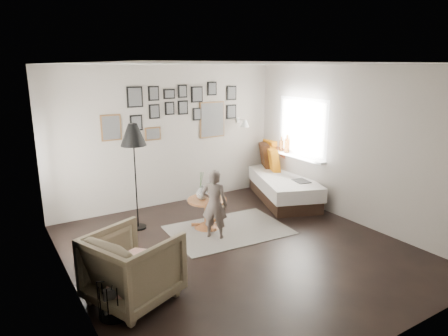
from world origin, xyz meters
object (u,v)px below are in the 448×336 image
vase (202,191)px  demijohn_small (313,203)px  daybed (279,182)px  pedestal_table (207,215)px  armchair (133,267)px  child (214,204)px  floor_lamp (133,139)px  magazine_basket (114,298)px  demijohn_large (301,202)px

vase → demijohn_small: size_ratio=1.07×
daybed → pedestal_table: bearing=-142.1°
vase → daybed: size_ratio=0.19×
armchair → child: size_ratio=0.82×
pedestal_table → demijohn_small: (2.00, -0.37, -0.07)m
vase → daybed: (2.08, 0.60, -0.31)m
armchair → demijohn_small: size_ratio=2.10×
floor_lamp → child: size_ratio=1.58×
magazine_basket → demijohn_small: 4.17m
daybed → child: child is taller
daybed → demijohn_small: (0.00, -0.99, -0.16)m
floor_lamp → pedestal_table: bearing=-31.4°
demijohn_small → child: child is taller
daybed → demijohn_small: size_ratio=5.49×
demijohn_large → floor_lamp: bearing=163.2°
vase → magazine_basket: bearing=-140.9°
armchair → demijohn_large: bearing=-94.9°
vase → armchair: (-1.64, -1.38, -0.23)m
vase → daybed: 2.18m
vase → floor_lamp: floor_lamp is taller
floor_lamp → daybed: bearing=0.6°
demijohn_small → floor_lamp: bearing=162.1°
daybed → magazine_basket: (-4.00, -2.16, -0.12)m
daybed → floor_lamp: size_ratio=1.35×
magazine_basket → child: 2.25m
floor_lamp → child: floor_lamp is taller
child → armchair: bearing=75.7°
armchair → magazine_basket: 0.39m
pedestal_table → demijohn_large: 1.83m
pedestal_table → floor_lamp: (-0.97, 0.59, 1.25)m
demijohn_small → vase: bearing=169.4°
magazine_basket → demijohn_large: 4.02m
demijohn_small → child: 2.13m
pedestal_table → floor_lamp: size_ratio=0.37×
daybed → magazine_basket: bearing=-130.9°
floor_lamp → demijohn_small: bearing=-17.9°
daybed → magazine_basket: daybed is taller
pedestal_table → demijohn_small: bearing=-10.5°
daybed → magazine_basket: size_ratio=5.51×
daybed → child: bearing=-133.5°
magazine_basket → pedestal_table: bearing=37.6°
child → demijohn_small: bearing=-134.4°
pedestal_table → child: child is taller
magazine_basket → demijohn_small: bearing=16.3°
demijohn_large → demijohn_small: demijohn_large is taller
daybed → child: size_ratio=2.14×
daybed → demijohn_large: 0.90m
vase → floor_lamp: 1.35m
pedestal_table → child: 0.51m
demijohn_large → child: size_ratio=0.43×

